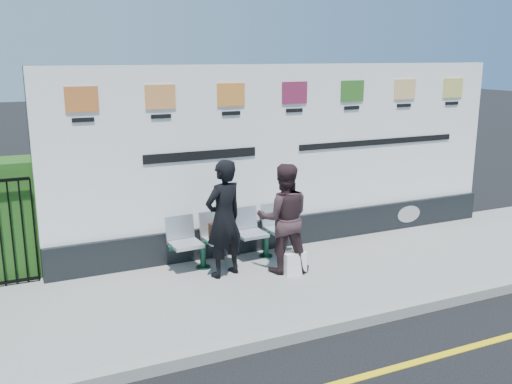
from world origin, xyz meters
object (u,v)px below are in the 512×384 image
Objects in this scene: woman_right at (284,218)px; billboard at (291,169)px; bench at (235,248)px; woman_left at (224,219)px.

billboard is at bearing -103.69° from woman_right.
woman_right is (0.51, -0.64, 0.59)m from bench.
woman_right reaches higher than bench.
bench is (-1.21, -0.46, -1.08)m from billboard.
bench is at bearing -147.59° from woman_left.
woman_right is at bearing -54.41° from bench.
billboard reaches higher than bench.
woman_left is 1.05× the size of woman_right.
billboard is 1.39m from woman_right.
woman_right is at bearing 147.98° from woman_left.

